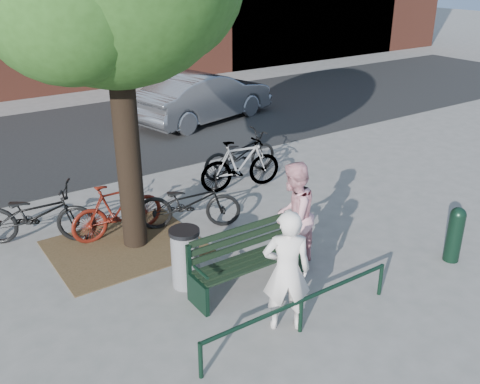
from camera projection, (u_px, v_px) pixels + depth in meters
ground at (247, 288)px, 7.92m from camera, size 90.00×90.00×0.00m
dirt_pit at (125, 246)px, 9.07m from camera, size 2.40×2.00×0.02m
road at (66, 141)px, 14.36m from camera, size 40.00×7.00×0.01m
park_bench at (245, 258)px, 7.79m from camera, size 1.74×0.54×0.97m
guard_railing at (301, 306)px, 6.85m from camera, size 3.06×0.06×0.51m
person_left at (287, 271)px, 6.78m from camera, size 0.74×0.68×1.70m
person_right at (293, 216)px, 8.18m from camera, size 1.04×0.94×1.74m
bollard at (455, 232)px, 8.48m from camera, size 0.25×0.25×0.94m
litter_bin at (185, 257)px, 7.83m from camera, size 0.45×0.45×0.92m
bicycle_a at (36, 214)px, 9.03m from camera, size 2.07×1.59×1.04m
bicycle_b at (117, 209)px, 9.26m from camera, size 1.67×0.48×1.00m
bicycle_c at (189, 203)px, 9.55m from camera, size 1.94×1.45×0.97m
bicycle_d at (241, 164)px, 11.18m from camera, size 1.86×0.82×1.08m
bicycle_e at (240, 154)px, 11.92m from camera, size 1.88×0.66×0.99m
parked_car at (204, 97)px, 15.86m from camera, size 4.74×2.59×1.48m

